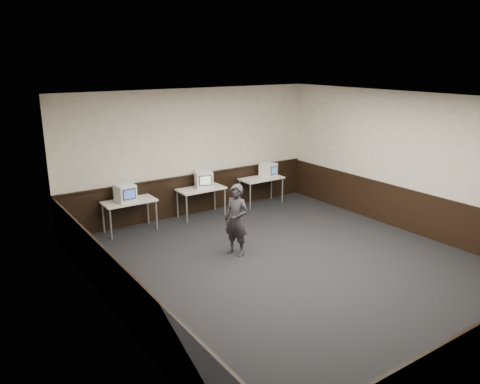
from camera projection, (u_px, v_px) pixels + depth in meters
The scene contains 16 objects.
floor at pixel (293, 266), 9.12m from camera, with size 8.00×8.00×0.00m, color black.
ceiling at pixel (299, 100), 8.24m from camera, with size 8.00×8.00×0.00m, color white.
back_wall at pixel (192, 152), 11.86m from camera, with size 7.00×7.00×0.00m, color #BEB5A7.
left_wall at pixel (113, 223), 6.79m from camera, with size 8.00×8.00×0.00m, color #BEB5A7.
right_wall at pixel (414, 164), 10.57m from camera, with size 8.00×8.00×0.00m, color #BEB5A7.
wainscot_back at pixel (194, 194), 12.14m from camera, with size 6.98×0.04×1.00m, color black.
wainscot_left at pixel (119, 291), 7.10m from camera, with size 0.04×7.98×1.00m, color black.
wainscot_right at pixel (408, 210), 10.87m from camera, with size 0.04×7.98×1.00m, color black.
wainscot_rail at pixel (194, 175), 11.99m from camera, with size 6.98×0.06×0.04m, color black.
desk_left at pixel (129, 204), 10.77m from camera, with size 1.20×0.60×0.75m.
desk_center at pixel (201, 191), 11.79m from camera, with size 1.20×0.60×0.75m.
desk_right at pixel (261, 180), 12.82m from camera, with size 1.20×0.60×0.75m.
emac_left at pixel (125, 193), 10.61m from camera, with size 0.43×0.46×0.41m.
emac_center at pixel (204, 179), 11.79m from camera, with size 0.54×0.55×0.42m.
emac_right at pixel (268, 170), 12.87m from camera, with size 0.47×0.48×0.38m.
person at pixel (236, 220), 9.48m from camera, with size 0.54×0.36×1.48m, color #28272C.
Camera 1 is at (-5.57, -6.33, 3.90)m, focal length 35.00 mm.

